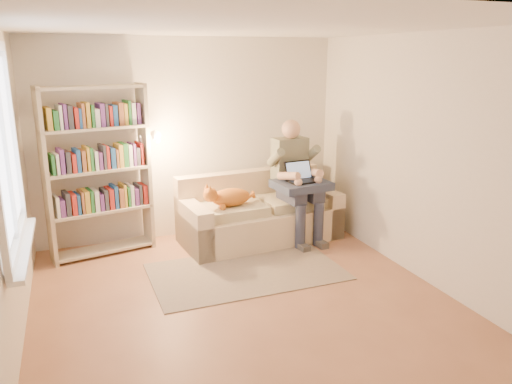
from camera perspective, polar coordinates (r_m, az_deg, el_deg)
name	(u,v)px	position (r m, az deg, el deg)	size (l,w,h in m)	color
floor	(247,306)	(4.99, -1.02, -12.89)	(4.50, 4.50, 0.00)	#925D42
ceiling	(246,26)	(4.41, -1.18, 18.44)	(4.00, 4.50, 0.02)	white
wall_left	(3,198)	(4.32, -26.99, -0.60)	(0.02, 4.50, 2.60)	silver
wall_right	(427,161)	(5.51, 18.95, 3.39)	(0.02, 4.50, 2.60)	silver
wall_back	(189,139)	(6.65, -7.61, 6.00)	(4.00, 0.02, 2.60)	silver
wall_front	(397,275)	(2.62, 15.77, -9.11)	(4.00, 0.02, 2.60)	silver
window	(11,182)	(4.49, -26.18, 1.04)	(0.12, 1.52, 1.69)	white
sofa	(259,216)	(6.59, 0.33, -2.77)	(2.12, 1.11, 0.87)	beige
person	(295,174)	(6.51, 4.50, 2.03)	(0.51, 0.75, 1.57)	gray
cat	(227,197)	(6.17, -3.29, -0.58)	(0.75, 0.31, 0.28)	orange
blanket	(305,185)	(6.42, 5.62, 0.85)	(0.66, 0.54, 0.10)	#2B344C
laptop	(305,176)	(6.41, 5.59, 1.85)	(0.40, 0.35, 0.32)	black
bookshelf	(98,163)	(6.18, -17.64, 3.13)	(1.40, 0.56, 2.05)	#BAAB8C
rug	(246,272)	(5.70, -1.10, -9.08)	(2.12, 1.25, 0.01)	gray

